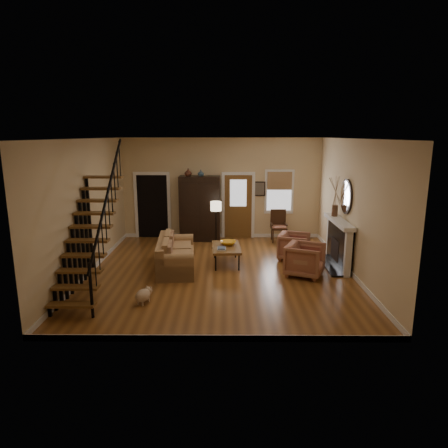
{
  "coord_description": "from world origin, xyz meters",
  "views": [
    {
      "loc": [
        0.16,
        -9.58,
        3.39
      ],
      "look_at": [
        0.1,
        0.4,
        1.15
      ],
      "focal_mm": 32.0,
      "sensor_mm": 36.0,
      "label": 1
    }
  ],
  "objects_px": {
    "coffee_table": "(226,255)",
    "floor_lamp": "(216,225)",
    "side_chair": "(279,226)",
    "sofa": "(176,254)",
    "armoire": "(200,208)",
    "armchair_right": "(294,246)",
    "armchair_left": "(305,260)"
  },
  "relations": [
    {
      "from": "armoire",
      "to": "floor_lamp",
      "type": "bearing_deg",
      "value": -61.13
    },
    {
      "from": "armoire",
      "to": "coffee_table",
      "type": "relative_size",
      "value": 1.66
    },
    {
      "from": "coffee_table",
      "to": "side_chair",
      "type": "bearing_deg",
      "value": 53.76
    },
    {
      "from": "armoire",
      "to": "armchair_right",
      "type": "height_order",
      "value": "armoire"
    },
    {
      "from": "armoire",
      "to": "armchair_left",
      "type": "relative_size",
      "value": 2.39
    },
    {
      "from": "sofa",
      "to": "side_chair",
      "type": "distance_m",
      "value": 4.03
    },
    {
      "from": "armchair_left",
      "to": "side_chair",
      "type": "xyz_separation_m",
      "value": [
        -0.24,
        3.2,
        0.11
      ]
    },
    {
      "from": "coffee_table",
      "to": "side_chair",
      "type": "relative_size",
      "value": 1.24
    },
    {
      "from": "armchair_right",
      "to": "side_chair",
      "type": "distance_m",
      "value": 1.91
    },
    {
      "from": "armoire",
      "to": "side_chair",
      "type": "xyz_separation_m",
      "value": [
        2.55,
        -0.2,
        -0.54
      ]
    },
    {
      "from": "armoire",
      "to": "floor_lamp",
      "type": "xyz_separation_m",
      "value": [
        0.55,
        -0.99,
        -0.33
      ]
    },
    {
      "from": "coffee_table",
      "to": "floor_lamp",
      "type": "bearing_deg",
      "value": 101.54
    },
    {
      "from": "sofa",
      "to": "armchair_left",
      "type": "height_order",
      "value": "armchair_left"
    },
    {
      "from": "coffee_table",
      "to": "floor_lamp",
      "type": "relative_size",
      "value": 0.88
    },
    {
      "from": "sofa",
      "to": "armchair_left",
      "type": "relative_size",
      "value": 2.38
    },
    {
      "from": "floor_lamp",
      "to": "armchair_left",
      "type": "bearing_deg",
      "value": -47.07
    },
    {
      "from": "sofa",
      "to": "coffee_table",
      "type": "distance_m",
      "value": 1.36
    },
    {
      "from": "sofa",
      "to": "armoire",
      "type": "bearing_deg",
      "value": 76.48
    },
    {
      "from": "armchair_left",
      "to": "armchair_right",
      "type": "height_order",
      "value": "armchair_left"
    },
    {
      "from": "armoire",
      "to": "armchair_left",
      "type": "bearing_deg",
      "value": -50.66
    },
    {
      "from": "armoire",
      "to": "armchair_left",
      "type": "distance_m",
      "value": 4.45
    },
    {
      "from": "armchair_right",
      "to": "floor_lamp",
      "type": "relative_size",
      "value": 0.56
    },
    {
      "from": "coffee_table",
      "to": "armchair_right",
      "type": "bearing_deg",
      "value": 12.37
    },
    {
      "from": "armchair_right",
      "to": "floor_lamp",
      "type": "distance_m",
      "value": 2.48
    },
    {
      "from": "floor_lamp",
      "to": "armchair_right",
      "type": "bearing_deg",
      "value": -26.83
    },
    {
      "from": "armchair_left",
      "to": "armchair_right",
      "type": "distance_m",
      "value": 1.3
    },
    {
      "from": "armchair_left",
      "to": "floor_lamp",
      "type": "relative_size",
      "value": 0.61
    },
    {
      "from": "armchair_left",
      "to": "side_chair",
      "type": "bearing_deg",
      "value": 27.87
    },
    {
      "from": "coffee_table",
      "to": "floor_lamp",
      "type": "height_order",
      "value": "floor_lamp"
    },
    {
      "from": "floor_lamp",
      "to": "coffee_table",
      "type": "bearing_deg",
      "value": -78.46
    },
    {
      "from": "coffee_table",
      "to": "armchair_left",
      "type": "xyz_separation_m",
      "value": [
        1.93,
        -0.89,
        0.16
      ]
    },
    {
      "from": "sofa",
      "to": "armchair_right",
      "type": "height_order",
      "value": "sofa"
    }
  ]
}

